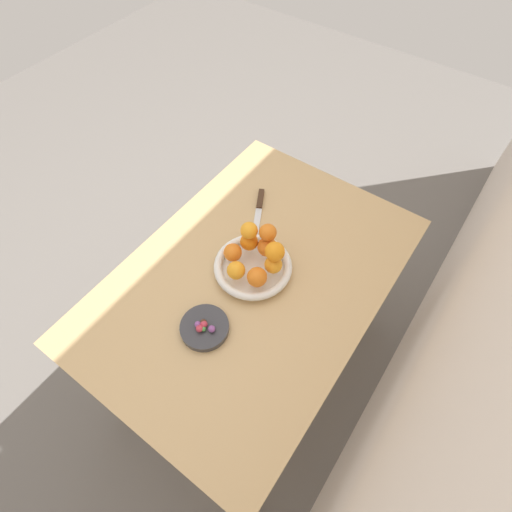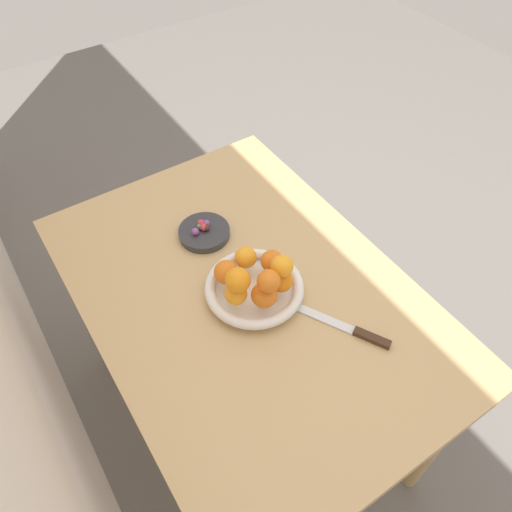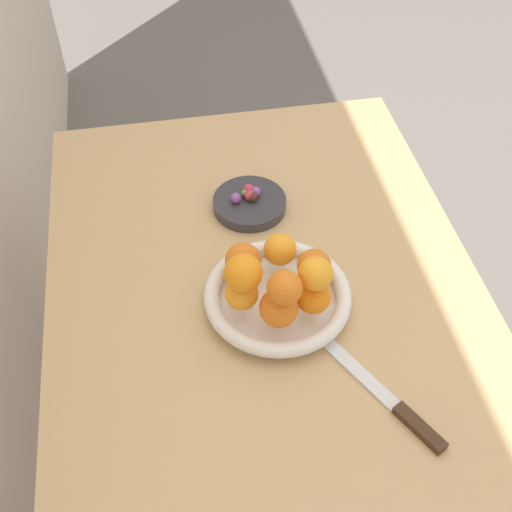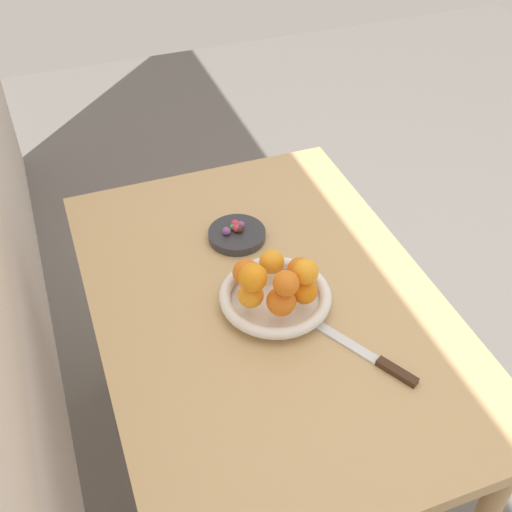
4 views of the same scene
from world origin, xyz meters
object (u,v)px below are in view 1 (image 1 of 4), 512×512
Objects in this scene: orange_2 at (249,242)px; candy_ball_3 at (204,324)px; orange_1 at (268,247)px; orange_5 at (257,277)px; orange_4 at (236,270)px; knife at (258,212)px; candy_ball_6 at (200,329)px; candy_dish at (205,328)px; orange_7 at (268,232)px; candy_ball_7 at (204,324)px; orange_0 at (273,265)px; orange_6 at (275,252)px; dining_table at (253,290)px; fruit_bowl at (253,267)px; candy_ball_4 at (203,322)px; orange_8 at (249,231)px; candy_ball_5 at (201,328)px; orange_3 at (233,253)px; candy_ball_1 at (198,324)px; candy_ball_0 at (212,329)px; candy_ball_2 at (202,328)px.

orange_2 reaches higher than candy_ball_3.
orange_1 reaches higher than orange_5.
orange_4 is at bearing -173.46° from candy_ball_3.
orange_2 reaches higher than knife.
orange_1 is at bearing 43.54° from knife.
candy_dish is at bearing 174.73° from candy_ball_6.
candy_ball_7 is at bearing -0.38° from orange_7.
orange_6 is at bearing -162.39° from orange_0.
fruit_bowl is (-0.02, -0.01, 0.11)m from dining_table.
orange_7 is 0.33m from candy_ball_3.
candy_ball_4 is 0.01m from candy_ball_7.
knife is at bearing -145.57° from orange_5.
orange_8 is at bearing -170.88° from candy_ball_4.
candy_ball_6 is at bearing -2.10° from orange_1.
candy_ball_7 is at bearing -159.09° from candy_dish.
orange_1 is at bearing 178.11° from candy_ball_5.
orange_0 is (-0.27, 0.06, 0.06)m from candy_dish.
orange_3 reaches higher than dining_table.
candy_ball_7 is (-0.00, -0.00, 0.02)m from candy_dish.
candy_ball_6 reaches higher than candy_ball_4.
fruit_bowl reaches higher than candy_ball_5.
candy_ball_1 is at bearing -14.91° from orange_0.
orange_4 reaches higher than fruit_bowl.
orange_8 is (-0.10, -0.10, 0.05)m from orange_5.
candy_ball_7 is (0.29, 0.05, -0.04)m from orange_2.
candy_ball_1 is at bearing 7.16° from orange_2.
orange_5 reaches higher than dining_table.
orange_5 is (0.03, 0.11, 0.00)m from orange_3.
orange_3 is at bearing -156.95° from candy_ball_0.
candy_ball_1 is at bearing -101.18° from candy_ball_5.
candy_dish is 9.24× the size of candy_ball_2.
dining_table is at bearing 90.58° from orange_3.
orange_7 is 0.33m from candy_ball_7.
candy_dish is 0.03m from candy_ball_1.
candy_dish is 0.32m from orange_8.
candy_ball_3 is at bearing 16.13° from knife.
candy_ball_4 is (-0.00, -0.01, -0.00)m from candy_ball_3.
orange_5 is at bearing 165.35° from candy_ball_4.
candy_ball_4 is at bearing -14.65° from orange_5.
candy_ball_5 is at bearing -12.21° from orange_5.
candy_ball_6 is at bearing -5.27° from candy_dish.
orange_0 reaches higher than knife.
orange_0 is 0.27m from candy_ball_0.
orange_4 is 0.20m from candy_ball_2.
candy_ball_0 is at bearing 85.96° from candy_ball_4.
fruit_bowl reaches higher than candy_dish.
dining_table is 0.17m from orange_0.
candy_ball_5 is (0.01, -0.00, 0.02)m from candy_dish.
orange_0 is at bearing 173.13° from candy_ball_0.
orange_1 is 0.08m from orange_6.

